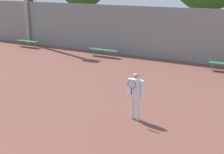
# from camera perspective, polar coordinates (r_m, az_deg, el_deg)

# --- Properties ---
(tennis_player) EXTENTS (0.60, 0.42, 1.67)m
(tennis_player) POSITION_cam_1_polar(r_m,az_deg,el_deg) (10.61, 4.29, -3.03)
(tennis_player) COLOR silver
(tennis_player) RESTS_ON ground_plane
(bench_courtside_near) EXTENTS (1.93, 0.40, 0.46)m
(bench_courtside_near) POSITION_cam_1_polar(r_m,az_deg,el_deg) (19.66, -1.59, 4.91)
(bench_courtside_near) COLOR #28663D
(bench_courtside_near) RESTS_ON ground_plane
(bench_adjacent_court) EXTENTS (1.74, 0.40, 0.46)m
(bench_adjacent_court) POSITION_cam_1_polar(r_m,az_deg,el_deg) (23.30, -15.13, 6.27)
(bench_adjacent_court) COLOR #28663D
(bench_adjacent_court) RESTS_ON ground_plane
(back_fence) EXTENTS (28.40, 0.06, 3.13)m
(back_fence) POSITION_cam_1_polar(r_m,az_deg,el_deg) (19.47, 6.46, 8.13)
(back_fence) COLOR gray
(back_fence) RESTS_ON ground_plane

